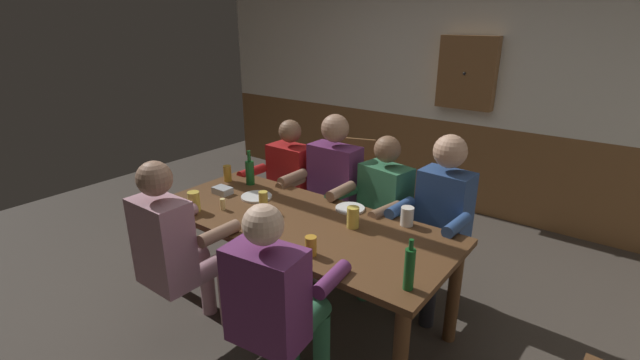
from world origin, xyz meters
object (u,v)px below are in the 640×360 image
(condiment_caddy, at_px, (222,190))
(pint_glass_4, at_px, (311,246))
(pint_glass_2, at_px, (227,173))
(person_3, at_px, (439,216))
(table_candle, at_px, (223,204))
(pint_glass_3, at_px, (263,201))
(bottle_0, at_px, (250,172))
(bottle_1, at_px, (409,268))
(wall_dart_cabinet, at_px, (467,73))
(person_4, at_px, (175,247))
(plate_1, at_px, (350,208))
(person_1, at_px, (330,186))
(chair_empty_near_left, at_px, (351,182))
(person_5, at_px, (276,298))
(person_0, at_px, (285,181))
(person_2, at_px, (378,206))
(plate_0, at_px, (257,197))
(pint_glass_0, at_px, (194,201))
(pint_glass_5, at_px, (407,216))
(dining_table, at_px, (299,232))
(pint_glass_1, at_px, (353,217))

(condiment_caddy, xyz_separation_m, pint_glass_4, (1.10, -0.32, 0.03))
(pint_glass_2, bearing_deg, person_3, 15.76)
(table_candle, distance_m, pint_glass_3, 0.29)
(condiment_caddy, distance_m, bottle_0, 0.28)
(bottle_1, xyz_separation_m, pint_glass_2, (-1.86, 0.50, -0.05))
(wall_dart_cabinet, bearing_deg, condiment_caddy, -111.64)
(bottle_1, bearing_deg, person_4, -164.23)
(person_4, height_order, plate_1, person_4)
(plate_1, height_order, wall_dart_cabinet, wall_dart_cabinet)
(person_1, distance_m, bottle_0, 0.64)
(chair_empty_near_left, distance_m, bottle_1, 2.19)
(plate_1, bearing_deg, person_5, -77.44)
(person_0, relative_size, person_4, 0.94)
(person_2, bearing_deg, person_0, 11.19)
(plate_0, relative_size, pint_glass_2, 1.74)
(person_4, relative_size, bottle_0, 4.47)
(person_1, xyz_separation_m, bottle_0, (-0.49, -0.40, 0.13))
(plate_0, distance_m, pint_glass_0, 0.46)
(person_5, relative_size, table_candle, 14.94)
(table_candle, relative_size, bottle_0, 0.29)
(condiment_caddy, distance_m, wall_dart_cabinet, 2.65)
(chair_empty_near_left, bearing_deg, person_0, 52.54)
(person_4, bearing_deg, pint_glass_5, 45.50)
(condiment_caddy, relative_size, pint_glass_2, 1.07)
(person_5, bearing_deg, dining_table, 114.45)
(person_3, relative_size, pint_glass_2, 9.62)
(pint_glass_1, bearing_deg, person_3, 57.62)
(plate_1, bearing_deg, condiment_caddy, -160.18)
(bottle_1, relative_size, pint_glass_1, 1.98)
(person_4, relative_size, plate_0, 5.44)
(pint_glass_3, bearing_deg, pint_glass_1, 14.51)
(chair_empty_near_left, bearing_deg, person_3, 130.41)
(chair_empty_near_left, relative_size, condiment_caddy, 6.29)
(person_3, distance_m, bottle_1, 1.00)
(pint_glass_3, bearing_deg, table_candle, -148.25)
(person_0, bearing_deg, bottle_1, 150.89)
(bottle_1, distance_m, wall_dart_cabinet, 2.83)
(person_1, relative_size, pint_glass_1, 9.31)
(person_4, xyz_separation_m, pint_glass_1, (0.76, 0.79, 0.12))
(dining_table, relative_size, person_1, 1.63)
(person_4, bearing_deg, person_2, 65.06)
(person_3, relative_size, wall_dart_cabinet, 1.79)
(person_5, distance_m, plate_1, 1.04)
(pint_glass_5, bearing_deg, person_3, 74.05)
(pint_glass_1, distance_m, pint_glass_4, 0.43)
(person_4, distance_m, chair_empty_near_left, 2.04)
(pint_glass_2, distance_m, pint_glass_4, 1.38)
(dining_table, height_order, person_2, person_2)
(person_0, height_order, pint_glass_1, person_0)
(plate_0, distance_m, pint_glass_4, 0.94)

